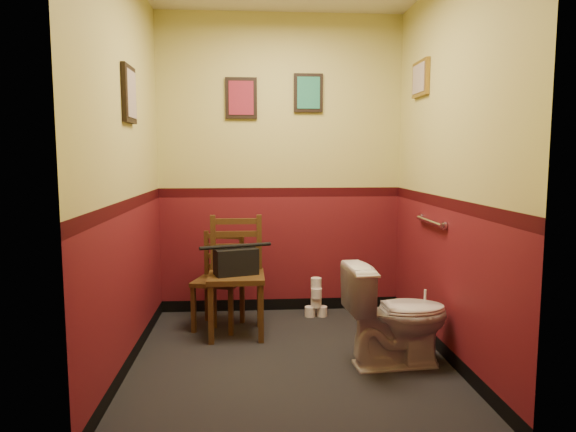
% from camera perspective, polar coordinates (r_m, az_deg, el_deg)
% --- Properties ---
extents(floor, '(2.20, 2.40, 0.00)m').
position_cam_1_polar(floor, '(3.77, 0.28, -15.72)').
color(floor, black).
rests_on(floor, ground).
extents(wall_back, '(2.20, 0.00, 2.70)m').
position_cam_1_polar(wall_back, '(4.69, -0.84, 5.60)').
color(wall_back, maroon).
rests_on(wall_back, ground).
extents(wall_front, '(2.20, 0.00, 2.70)m').
position_cam_1_polar(wall_front, '(2.30, 2.62, 4.50)').
color(wall_front, maroon).
rests_on(wall_front, ground).
extents(wall_left, '(0.00, 2.40, 2.70)m').
position_cam_1_polar(wall_left, '(3.58, -17.62, 4.96)').
color(wall_left, maroon).
rests_on(wall_left, ground).
extents(wall_right, '(0.00, 2.40, 2.70)m').
position_cam_1_polar(wall_right, '(3.74, 17.42, 5.03)').
color(wall_right, maroon).
rests_on(wall_right, ground).
extents(grab_bar, '(0.05, 0.56, 0.06)m').
position_cam_1_polar(grab_bar, '(3.99, 15.50, -0.58)').
color(grab_bar, silver).
rests_on(grab_bar, wall_right).
extents(framed_print_back_a, '(0.28, 0.04, 0.36)m').
position_cam_1_polar(framed_print_back_a, '(4.69, -5.22, 12.92)').
color(framed_print_back_a, black).
rests_on(framed_print_back_a, wall_back).
extents(framed_print_back_b, '(0.26, 0.04, 0.34)m').
position_cam_1_polar(framed_print_back_b, '(4.72, 2.28, 13.51)').
color(framed_print_back_b, black).
rests_on(framed_print_back_b, wall_back).
extents(framed_print_left, '(0.04, 0.30, 0.38)m').
position_cam_1_polar(framed_print_left, '(3.69, -17.21, 12.80)').
color(framed_print_left, black).
rests_on(framed_print_left, wall_left).
extents(framed_print_right, '(0.04, 0.34, 0.28)m').
position_cam_1_polar(framed_print_right, '(4.34, 14.50, 14.58)').
color(framed_print_right, olive).
rests_on(framed_print_right, wall_right).
extents(toilet, '(0.75, 0.46, 0.70)m').
position_cam_1_polar(toilet, '(3.66, 11.97, -10.75)').
color(toilet, white).
rests_on(toilet, floor).
extents(toilet_brush, '(0.14, 0.14, 0.49)m').
position_cam_1_polar(toilet_brush, '(3.94, 14.83, -13.71)').
color(toilet_brush, silver).
rests_on(toilet_brush, floor).
extents(chair_left, '(0.46, 0.46, 0.80)m').
position_cam_1_polar(chair_left, '(4.39, -7.61, -7.08)').
color(chair_left, '#4F3417').
rests_on(chair_left, floor).
extents(chair_right, '(0.45, 0.45, 0.95)m').
position_cam_1_polar(chair_right, '(4.19, -5.77, -6.61)').
color(chair_right, '#4F3417').
rests_on(chair_right, floor).
extents(handbag, '(0.37, 0.26, 0.24)m').
position_cam_1_polar(handbag, '(4.12, -5.81, -5.03)').
color(handbag, black).
rests_on(handbag, chair_right).
extents(tp_stack, '(0.20, 0.12, 0.35)m').
position_cam_1_polar(tp_stack, '(4.68, 3.14, -9.32)').
color(tp_stack, silver).
rests_on(tp_stack, floor).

